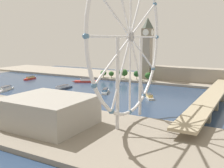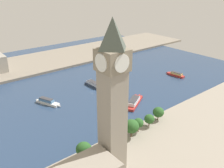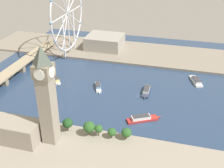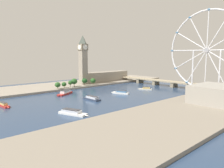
# 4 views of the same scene
# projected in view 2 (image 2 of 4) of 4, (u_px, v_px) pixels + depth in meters

# --- Properties ---
(ground_plane) EXTENTS (416.80, 416.80, 0.00)m
(ground_plane) POSITION_uv_depth(u_px,v_px,m) (92.00, 91.00, 257.61)
(ground_plane) COLOR navy
(riverbank_left) EXTENTS (90.00, 520.00, 3.00)m
(riverbank_left) POSITION_uv_depth(u_px,v_px,m) (195.00, 147.00, 169.11)
(riverbank_left) COLOR gray
(riverbank_left) RESTS_ON ground_plane
(riverbank_right) EXTENTS (90.00, 520.00, 3.00)m
(riverbank_right) POSITION_uv_depth(u_px,v_px,m) (42.00, 62.00, 344.93)
(riverbank_right) COLOR gray
(riverbank_right) RESTS_ON ground_plane
(clock_tower) EXTENTS (14.99, 14.99, 88.83)m
(clock_tower) POSITION_uv_depth(u_px,v_px,m) (112.00, 98.00, 131.22)
(clock_tower) COLOR gray
(clock_tower) RESTS_ON riverbank_left
(tree_row_embankment) EXTENTS (13.77, 81.97, 13.91)m
(tree_row_embankment) POSITION_uv_depth(u_px,v_px,m) (126.00, 129.00, 173.28)
(tree_row_embankment) COLOR #513823
(tree_row_embankment) RESTS_ON riverbank_left
(tour_boat_0) EXTENTS (32.49, 8.09, 5.12)m
(tour_boat_0) POSITION_uv_depth(u_px,v_px,m) (95.00, 85.00, 267.71)
(tour_boat_0) COLOR #2D384C
(tour_boat_0) RESTS_ON ground_plane
(tour_boat_1) EXTENTS (27.76, 14.79, 5.41)m
(tour_boat_1) POSITION_uv_depth(u_px,v_px,m) (48.00, 102.00, 230.33)
(tour_boat_1) COLOR white
(tour_boat_1) RESTS_ON ground_plane
(tour_boat_2) EXTENTS (22.26, 34.28, 5.96)m
(tour_boat_2) POSITION_uv_depth(u_px,v_px,m) (134.00, 102.00, 230.09)
(tour_boat_2) COLOR #B22D28
(tour_boat_2) RESTS_ON ground_plane
(tour_boat_3) EXTENTS (34.42, 17.79, 5.18)m
(tour_boat_3) POSITION_uv_depth(u_px,v_px,m) (110.00, 65.00, 330.43)
(tour_boat_3) COLOR white
(tour_boat_3) RESTS_ON ground_plane
(tour_boat_4) EXTENTS (25.73, 7.04, 5.03)m
(tour_boat_4) POSITION_uv_depth(u_px,v_px,m) (176.00, 74.00, 297.17)
(tour_boat_4) COLOR #B22D28
(tour_boat_4) RESTS_ON ground_plane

